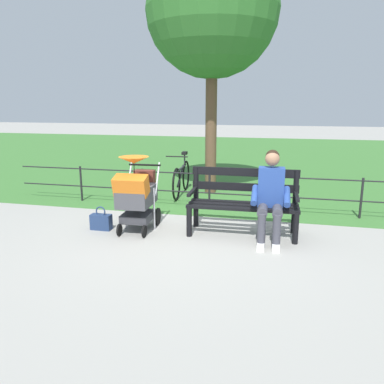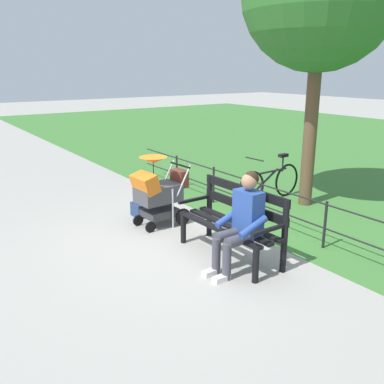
{
  "view_description": "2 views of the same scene",
  "coord_description": "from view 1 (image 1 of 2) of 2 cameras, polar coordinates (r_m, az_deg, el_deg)",
  "views": [
    {
      "loc": [
        -1.29,
        5.38,
        1.9
      ],
      "look_at": [
        0.01,
        0.02,
        0.62
      ],
      "focal_mm": 35.73,
      "sensor_mm": 36.0,
      "label": 1
    },
    {
      "loc": [
        -4.86,
        3.4,
        2.47
      ],
      "look_at": [
        -0.04,
        0.1,
        0.77
      ],
      "focal_mm": 39.66,
      "sensor_mm": 36.0,
      "label": 2
    }
  ],
  "objects": [
    {
      "name": "person_on_bench",
      "position": [
        5.42,
        11.67,
        -0.26
      ],
      "size": [
        0.54,
        0.74,
        1.28
      ],
      "color": "#42424C",
      "rests_on": "ground"
    },
    {
      "name": "stroller",
      "position": [
        5.78,
        -8.27,
        -0.14
      ],
      "size": [
        0.55,
        0.91,
        1.15
      ],
      "color": "black",
      "rests_on": "ground"
    },
    {
      "name": "ground_plane",
      "position": [
        5.85,
        0.1,
        -5.89
      ],
      "size": [
        60.0,
        60.0,
        0.0
      ],
      "primitive_type": "plane",
      "color": "#9E9B93"
    },
    {
      "name": "bicycle",
      "position": [
        8.11,
        -1.57,
        2.12
      ],
      "size": [
        0.44,
        1.66,
        0.89
      ],
      "color": "black",
      "rests_on": "ground"
    },
    {
      "name": "grass_lawn",
      "position": [
        14.37,
        8.31,
        5.31
      ],
      "size": [
        40.0,
        16.0,
        0.01
      ],
      "primitive_type": "cube",
      "color": "#3D7533",
      "rests_on": "ground"
    },
    {
      "name": "park_bench",
      "position": [
        5.69,
        7.69,
        -1.03
      ],
      "size": [
        1.61,
        0.64,
        0.96
      ],
      "color": "black",
      "rests_on": "ground"
    },
    {
      "name": "tree_near_bench",
      "position": [
        8.42,
        3.05,
        25.41
      ],
      "size": [
        2.67,
        2.67,
        5.06
      ],
      "color": "brown",
      "rests_on": "ground"
    },
    {
      "name": "park_fence",
      "position": [
        6.94,
        4.87,
        0.7
      ],
      "size": [
        7.81,
        0.04,
        0.7
      ],
      "color": "black",
      "rests_on": "ground"
    },
    {
      "name": "handbag",
      "position": [
        6.06,
        -13.41,
        -4.31
      ],
      "size": [
        0.32,
        0.14,
        0.37
      ],
      "color": "navy",
      "rests_on": "ground"
    }
  ]
}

